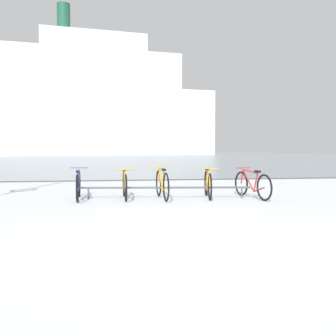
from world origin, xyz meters
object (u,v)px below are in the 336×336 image
Objects in this scene: bicycle_2 at (162,184)px; bicycle_3 at (208,184)px; bicycle_4 at (252,185)px; ferry_ship at (97,106)px; bicycle_0 at (78,185)px; bicycle_1 at (125,185)px.

bicycle_3 is at bearing 0.85° from bicycle_2.
ferry_ship is (-6.23, 60.66, 8.35)m from bicycle_4.
bicycle_3 is 1.12m from bicycle_4.
bicycle_0 reaches higher than bicycle_4.
bicycle_1 is 0.95× the size of bicycle_2.
bicycle_2 is (2.08, -0.17, 0.02)m from bicycle_0.
bicycle_4 is at bearing -5.06° from bicycle_0.
bicycle_1 is (1.15, -0.06, -0.00)m from bicycle_0.
bicycle_0 is 1.00× the size of bicycle_4.
ferry_ship is (-3.94, 60.44, 8.32)m from bicycle_2.
bicycle_1 is 0.04× the size of ferry_ship.
bicycle_1 is 1.03× the size of bicycle_3.
bicycle_3 is at bearing -2.66° from bicycle_0.
bicycle_0 is at bearing 177.34° from bicycle_3.
bicycle_3 is at bearing 167.89° from bicycle_4.
bicycle_0 is at bearing 174.94° from bicycle_4.
ferry_ship is at bearing 92.86° from bicycle_1.
bicycle_2 is (0.93, -0.11, 0.02)m from bicycle_1.
ferry_ship is (-3.01, 60.33, 8.34)m from bicycle_1.
bicycle_3 reaches higher than bicycle_1.
bicycle_2 is at bearing 174.57° from bicycle_4.
ferry_ship reaches higher than bicycle_0.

